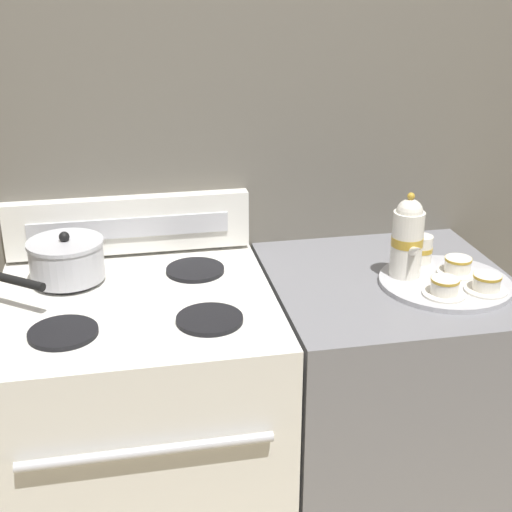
{
  "coord_description": "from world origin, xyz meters",
  "views": [
    {
      "loc": [
        -0.35,
        -1.67,
        1.74
      ],
      "look_at": [
        -0.01,
        0.04,
        1.01
      ],
      "focal_mm": 50.0,
      "sensor_mm": 36.0,
      "label": 1
    }
  ],
  "objects_px": {
    "teacup_right": "(445,287)",
    "teacup_front": "(487,283)",
    "saucepan": "(66,260)",
    "creamer_jug": "(421,249)",
    "serving_tray": "(445,283)",
    "teapot": "(408,238)",
    "teacup_left": "(458,266)",
    "stove": "(146,448)"
  },
  "relations": [
    {
      "from": "teacup_right",
      "to": "creamer_jug",
      "type": "relative_size",
      "value": 1.4
    },
    {
      "from": "saucepan",
      "to": "teacup_right",
      "type": "bearing_deg",
      "value": -17.34
    },
    {
      "from": "saucepan",
      "to": "serving_tray",
      "type": "relative_size",
      "value": 0.89
    },
    {
      "from": "saucepan",
      "to": "teapot",
      "type": "height_order",
      "value": "teapot"
    },
    {
      "from": "stove",
      "to": "teacup_right",
      "type": "bearing_deg",
      "value": -10.85
    },
    {
      "from": "serving_tray",
      "to": "teacup_left",
      "type": "xyz_separation_m",
      "value": [
        0.05,
        0.04,
        0.03
      ]
    },
    {
      "from": "teapot",
      "to": "teacup_left",
      "type": "bearing_deg",
      "value": -6.81
    },
    {
      "from": "teacup_front",
      "to": "stove",
      "type": "bearing_deg",
      "value": 170.62
    },
    {
      "from": "stove",
      "to": "teacup_left",
      "type": "distance_m",
      "value": 1.0
    },
    {
      "from": "teapot",
      "to": "teacup_right",
      "type": "relative_size",
      "value": 2.13
    },
    {
      "from": "saucepan",
      "to": "serving_tray",
      "type": "height_order",
      "value": "saucepan"
    },
    {
      "from": "serving_tray",
      "to": "creamer_jug",
      "type": "bearing_deg",
      "value": 97.19
    },
    {
      "from": "teacup_right",
      "to": "teacup_front",
      "type": "relative_size",
      "value": 1.0
    },
    {
      "from": "saucepan",
      "to": "teacup_left",
      "type": "xyz_separation_m",
      "value": [
        1.04,
        -0.18,
        -0.03
      ]
    },
    {
      "from": "stove",
      "to": "saucepan",
      "type": "xyz_separation_m",
      "value": [
        -0.17,
        0.15,
        0.53
      ]
    },
    {
      "from": "teapot",
      "to": "creamer_jug",
      "type": "height_order",
      "value": "teapot"
    },
    {
      "from": "saucepan",
      "to": "teacup_right",
      "type": "distance_m",
      "value": 1.0
    },
    {
      "from": "teacup_front",
      "to": "teapot",
      "type": "bearing_deg",
      "value": 141.02
    },
    {
      "from": "creamer_jug",
      "to": "saucepan",
      "type": "bearing_deg",
      "value": 175.2
    },
    {
      "from": "creamer_jug",
      "to": "teacup_front",
      "type": "bearing_deg",
      "value": -67.19
    },
    {
      "from": "creamer_jug",
      "to": "stove",
      "type": "bearing_deg",
      "value": -175.31
    },
    {
      "from": "teacup_right",
      "to": "creamer_jug",
      "type": "distance_m",
      "value": 0.22
    },
    {
      "from": "saucepan",
      "to": "teapot",
      "type": "bearing_deg",
      "value": -10.07
    },
    {
      "from": "teacup_front",
      "to": "creamer_jug",
      "type": "distance_m",
      "value": 0.23
    },
    {
      "from": "teacup_front",
      "to": "creamer_jug",
      "type": "bearing_deg",
      "value": 112.81
    },
    {
      "from": "serving_tray",
      "to": "teacup_front",
      "type": "xyz_separation_m",
      "value": [
        0.07,
        -0.08,
        0.03
      ]
    },
    {
      "from": "teacup_left",
      "to": "creamer_jug",
      "type": "bearing_deg",
      "value": 125.25
    },
    {
      "from": "teacup_left",
      "to": "teacup_right",
      "type": "height_order",
      "value": "same"
    },
    {
      "from": "stove",
      "to": "teacup_front",
      "type": "xyz_separation_m",
      "value": [
        0.89,
        -0.15,
        0.5
      ]
    },
    {
      "from": "serving_tray",
      "to": "teacup_left",
      "type": "distance_m",
      "value": 0.07
    },
    {
      "from": "teacup_left",
      "to": "creamer_jug",
      "type": "distance_m",
      "value": 0.12
    },
    {
      "from": "saucepan",
      "to": "teapot",
      "type": "relative_size",
      "value": 1.33
    },
    {
      "from": "stove",
      "to": "creamer_jug",
      "type": "distance_m",
      "value": 0.96
    },
    {
      "from": "stove",
      "to": "teapot",
      "type": "distance_m",
      "value": 0.93
    },
    {
      "from": "serving_tray",
      "to": "teacup_right",
      "type": "distance_m",
      "value": 0.1
    },
    {
      "from": "stove",
      "to": "teacup_right",
      "type": "distance_m",
      "value": 0.93
    },
    {
      "from": "serving_tray",
      "to": "creamer_jug",
      "type": "height_order",
      "value": "creamer_jug"
    },
    {
      "from": "stove",
      "to": "teacup_right",
      "type": "height_order",
      "value": "teacup_right"
    },
    {
      "from": "saucepan",
      "to": "teacup_left",
      "type": "relative_size",
      "value": 2.83
    },
    {
      "from": "saucepan",
      "to": "creamer_jug",
      "type": "height_order",
      "value": "saucepan"
    },
    {
      "from": "teacup_left",
      "to": "teacup_right",
      "type": "xyz_separation_m",
      "value": [
        -0.09,
        -0.12,
        0.0
      ]
    },
    {
      "from": "teacup_left",
      "to": "teacup_right",
      "type": "bearing_deg",
      "value": -128.06
    }
  ]
}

